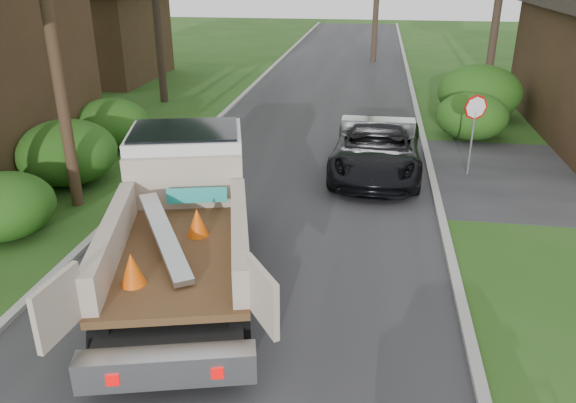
{
  "coord_description": "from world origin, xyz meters",
  "views": [
    {
      "loc": [
        2.23,
        -7.87,
        6.01
      ],
      "look_at": [
        0.51,
        3.27,
        1.2
      ],
      "focal_mm": 35.0,
      "sensor_mm": 36.0,
      "label": 1
    }
  ],
  "objects_px": {
    "black_pickup": "(377,148)",
    "stop_sign": "(474,118)",
    "utility_pole": "(46,1)",
    "house_left_far": "(87,22)",
    "flatbed_truck": "(184,201)"
  },
  "relations": [
    {
      "from": "black_pickup",
      "to": "utility_pole",
      "type": "bearing_deg",
      "value": -152.8
    },
    {
      "from": "utility_pole",
      "to": "flatbed_truck",
      "type": "distance_m",
      "value": 5.97
    },
    {
      "from": "utility_pole",
      "to": "house_left_far",
      "type": "distance_m",
      "value": 18.93
    },
    {
      "from": "house_left_far",
      "to": "flatbed_truck",
      "type": "bearing_deg",
      "value": -58.59
    },
    {
      "from": "black_pickup",
      "to": "flatbed_truck",
      "type": "bearing_deg",
      "value": -120.63
    },
    {
      "from": "house_left_far",
      "to": "black_pickup",
      "type": "bearing_deg",
      "value": -39.82
    },
    {
      "from": "utility_pole",
      "to": "black_pickup",
      "type": "relative_size",
      "value": 1.77
    },
    {
      "from": "flatbed_truck",
      "to": "black_pickup",
      "type": "height_order",
      "value": "flatbed_truck"
    },
    {
      "from": "house_left_far",
      "to": "black_pickup",
      "type": "distance_m",
      "value": 20.83
    },
    {
      "from": "black_pickup",
      "to": "stop_sign",
      "type": "bearing_deg",
      "value": 6.93
    },
    {
      "from": "utility_pole",
      "to": "flatbed_truck",
      "type": "xyz_separation_m",
      "value": [
        3.91,
        -2.52,
        -3.75
      ]
    },
    {
      "from": "utility_pole",
      "to": "stop_sign",
      "type": "bearing_deg",
      "value": 20.62
    },
    {
      "from": "stop_sign",
      "to": "utility_pole",
      "type": "xyz_separation_m",
      "value": [
        -10.68,
        -4.02,
        3.4
      ]
    },
    {
      "from": "house_left_far",
      "to": "flatbed_truck",
      "type": "distance_m",
      "value": 22.95
    },
    {
      "from": "utility_pole",
      "to": "black_pickup",
      "type": "distance_m",
      "value": 9.77
    }
  ]
}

